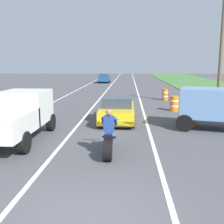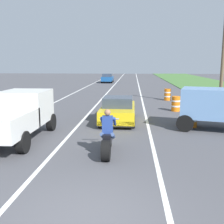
% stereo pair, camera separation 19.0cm
% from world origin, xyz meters
% --- Properties ---
extents(ground_plane, '(160.00, 160.00, 0.00)m').
position_xyz_m(ground_plane, '(0.00, 0.00, 0.00)').
color(ground_plane, '#4C4C51').
extents(lane_stripe_left_solid, '(0.14, 120.00, 0.01)m').
position_xyz_m(lane_stripe_left_solid, '(-5.40, 20.00, 0.00)').
color(lane_stripe_left_solid, white).
rests_on(lane_stripe_left_solid, ground).
extents(lane_stripe_right_solid, '(0.14, 120.00, 0.01)m').
position_xyz_m(lane_stripe_right_solid, '(1.80, 20.00, 0.00)').
color(lane_stripe_right_solid, white).
rests_on(lane_stripe_right_solid, ground).
extents(lane_stripe_centre_dashed, '(0.14, 120.00, 0.01)m').
position_xyz_m(lane_stripe_centre_dashed, '(-1.80, 20.00, 0.00)').
color(lane_stripe_centre_dashed, white).
rests_on(lane_stripe_centre_dashed, ground).
extents(motorcycle_with_rider, '(0.70, 2.21, 1.62)m').
position_xyz_m(motorcycle_with_rider, '(0.15, 4.05, 0.59)').
color(motorcycle_with_rider, black).
rests_on(motorcycle_with_rider, ground).
extents(sports_car_yellow, '(1.84, 4.30, 1.37)m').
position_xyz_m(sports_car_yellow, '(0.20, 9.65, 0.63)').
color(sports_car_yellow, yellow).
rests_on(sports_car_yellow, ground).
extents(pickup_truck_left_lane_white, '(2.02, 4.80, 1.98)m').
position_xyz_m(pickup_truck_left_lane_white, '(-3.74, 5.63, 1.11)').
color(pickup_truck_left_lane_white, silver).
rests_on(pickup_truck_left_lane_white, ground).
extents(pickup_truck_right_shoulder_light_blue, '(5.14, 3.14, 1.98)m').
position_xyz_m(pickup_truck_right_shoulder_light_blue, '(5.36, 8.01, 1.11)').
color(pickup_truck_right_shoulder_light_blue, '#6B93C6').
rests_on(pickup_truck_right_shoulder_light_blue, ground).
extents(utility_pole_roadside, '(0.24, 0.24, 7.72)m').
position_xyz_m(utility_pole_roadside, '(7.35, 15.14, 3.86)').
color(utility_pole_roadside, brown).
rests_on(utility_pole_roadside, ground).
extents(construction_barrel_nearest, '(0.58, 0.58, 1.00)m').
position_xyz_m(construction_barrel_nearest, '(3.96, 8.62, 0.50)').
color(construction_barrel_nearest, orange).
rests_on(construction_barrel_nearest, ground).
extents(construction_barrel_mid, '(0.58, 0.58, 1.00)m').
position_xyz_m(construction_barrel_mid, '(3.87, 13.18, 0.50)').
color(construction_barrel_mid, orange).
rests_on(construction_barrel_mid, ground).
extents(construction_barrel_far, '(0.58, 0.58, 1.00)m').
position_xyz_m(construction_barrel_far, '(3.98, 18.60, 0.50)').
color(construction_barrel_far, orange).
rests_on(construction_barrel_far, ground).
extents(distant_car_far_ahead, '(1.80, 4.00, 1.50)m').
position_xyz_m(distant_car_far_ahead, '(-3.27, 39.95, 0.77)').
color(distant_car_far_ahead, '#194C8C').
rests_on(distant_car_far_ahead, ground).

